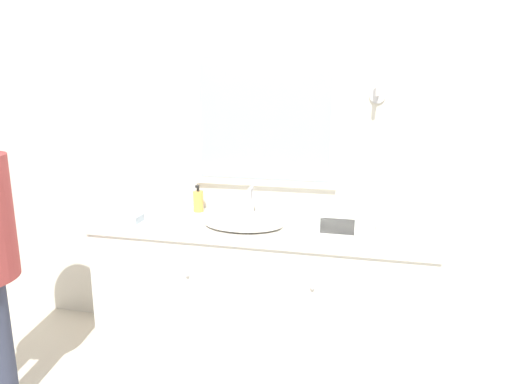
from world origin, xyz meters
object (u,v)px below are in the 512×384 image
picture_frame (385,222)px  appliance_box (338,223)px  soap_bottle (198,201)px  sink_basin (244,222)px

picture_frame → appliance_box: bearing=-163.2°
appliance_box → picture_frame: 0.26m
soap_bottle → picture_frame: bearing=-8.7°
soap_bottle → appliance_box: (0.92, -0.26, -0.01)m
soap_bottle → picture_frame: size_ratio=1.34×
appliance_box → soap_bottle: bearing=164.4°
soap_bottle → picture_frame: 1.18m
appliance_box → picture_frame: (0.25, 0.08, 0.00)m
soap_bottle → sink_basin: bearing=-31.5°
picture_frame → sink_basin: bearing=-176.6°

